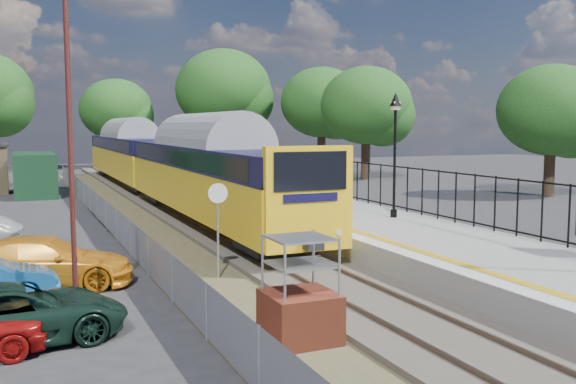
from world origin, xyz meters
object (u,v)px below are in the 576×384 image
carpark_lamp (70,123)px  car_green (14,315)px  victorian_lamp_north (395,126)px  train (158,160)px  car_yellow (45,262)px  speed_sign (218,215)px  brick_plinth (300,292)px

carpark_lamp → car_green: 4.46m
victorian_lamp_north → train: (-5.30, 16.51, -1.96)m
victorian_lamp_north → car_yellow: bearing=-170.2°
victorian_lamp_north → speed_sign: 8.81m
train → brick_plinth: size_ratio=18.77×
speed_sign → train: bearing=89.1°
train → carpark_lamp: size_ratio=5.27×
victorian_lamp_north → train: 17.45m
car_green → brick_plinth: bearing=-121.0°
train → speed_sign: size_ratio=14.95×
carpark_lamp → car_green: bearing=-123.4°
victorian_lamp_north → train: victorian_lamp_north is taller
train → carpark_lamp: (-6.43, -21.26, 2.03)m
carpark_lamp → car_green: carpark_lamp is taller
speed_sign → car_yellow: bearing=171.6°
car_green → car_yellow: car_yellow is taller
victorian_lamp_north → brick_plinth: 12.30m
brick_plinth → car_green: 5.64m
train → car_yellow: 19.96m
victorian_lamp_north → carpark_lamp: 12.65m
train → carpark_lamp: 22.30m
speed_sign → car_yellow: 4.76m
brick_plinth → carpark_lamp: size_ratio=0.28×
brick_plinth → victorian_lamp_north: bearing=48.6°
train → car_green: size_ratio=9.36×
speed_sign → car_yellow: speed_sign is taller
train → car_yellow: train is taller
victorian_lamp_north → car_green: size_ratio=1.06×
victorian_lamp_north → brick_plinth: size_ratio=2.11×
train → brick_plinth: (-2.54, -25.41, -1.30)m
train → carpark_lamp: carpark_lamp is taller
victorian_lamp_north → speed_sign: (-7.80, -3.28, -2.45)m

